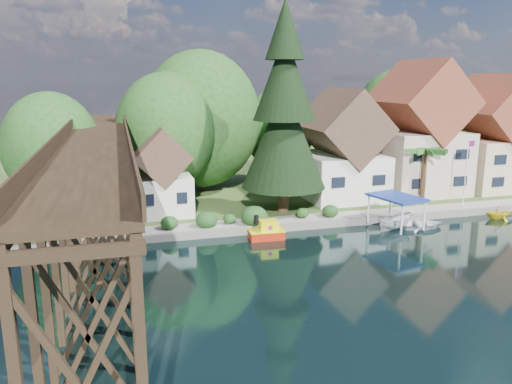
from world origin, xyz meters
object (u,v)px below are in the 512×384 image
(trestle_bridge, at_px, (99,185))
(palm_tree, at_px, (425,153))
(tugboat, at_px, (267,232))
(conifer, at_px, (284,113))
(house_right, at_px, (492,140))
(boat_yellow, at_px, (499,212))
(boat_canopy, at_px, (396,215))
(boat_white_a, at_px, (422,223))
(house_left, at_px, (341,152))
(shed, at_px, (162,177))
(house_center, at_px, (418,136))
(flagpole, at_px, (467,166))

(trestle_bridge, xyz_separation_m, palm_tree, (29.74, 6.52, 0.12))
(trestle_bridge, relative_size, tugboat, 15.49)
(trestle_bridge, distance_m, conifer, 17.66)
(house_right, bearing_deg, conifer, -171.71)
(trestle_bridge, distance_m, boat_yellow, 34.58)
(trestle_bridge, relative_size, boat_canopy, 8.75)
(palm_tree, distance_m, boat_white_a, 8.70)
(trestle_bridge, relative_size, boat_yellow, 17.38)
(trestle_bridge, distance_m, house_left, 25.42)
(shed, distance_m, boat_yellow, 30.51)
(conifer, bearing_deg, house_right, 8.29)
(house_center, height_order, tugboat, house_center)
(house_right, bearing_deg, flagpole, -141.33)
(shed, bearing_deg, tugboat, -47.85)
(tugboat, xyz_separation_m, boat_canopy, (11.13, -0.42, 0.63))
(tugboat, relative_size, boat_yellow, 1.12)
(palm_tree, xyz_separation_m, boat_white_a, (-3.89, -5.91, -5.07))
(house_right, relative_size, palm_tree, 2.19)
(conifer, bearing_deg, tugboat, -119.42)
(palm_tree, height_order, tugboat, palm_tree)
(shed, xyz_separation_m, palm_tree, (24.74, -2.81, 1.65))
(house_right, bearing_deg, house_left, -180.00)
(trestle_bridge, relative_size, palm_tree, 7.75)
(house_right, relative_size, conifer, 0.67)
(house_right, bearing_deg, boat_canopy, -150.34)
(boat_yellow, bearing_deg, trestle_bridge, 102.20)
(conifer, height_order, flagpole, conifer)
(house_left, relative_size, tugboat, 3.86)
(house_left, bearing_deg, house_center, 3.18)
(tugboat, bearing_deg, palm_tree, 16.82)
(flagpole, bearing_deg, trestle_bridge, -172.54)
(house_left, height_order, flagpole, house_left)
(house_left, bearing_deg, house_right, 0.00)
(boat_white_a, bearing_deg, house_right, -50.99)
(house_left, height_order, tugboat, house_left)
(house_left, xyz_separation_m, boat_canopy, (0.44, -10.00, -3.91))
(trestle_bridge, distance_m, tugboat, 13.25)
(tugboat, bearing_deg, house_right, 18.46)
(house_center, distance_m, flagpole, 7.36)
(flagpole, bearing_deg, shed, 169.77)
(house_center, bearing_deg, flagpole, -83.13)
(house_center, xyz_separation_m, conifer, (-16.37, -4.20, 3.05))
(tugboat, bearing_deg, trestle_bridge, -174.20)
(boat_canopy, height_order, boat_yellow, boat_canopy)
(trestle_bridge, distance_m, house_right, 42.41)
(house_left, distance_m, boat_yellow, 15.45)
(conifer, relative_size, tugboat, 6.53)
(house_left, relative_size, house_center, 0.79)
(palm_tree, relative_size, boat_white_a, 1.45)
(trestle_bridge, height_order, tugboat, trestle_bridge)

